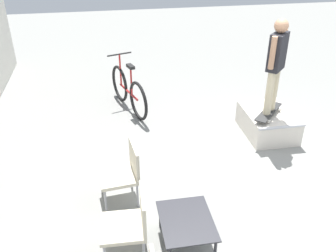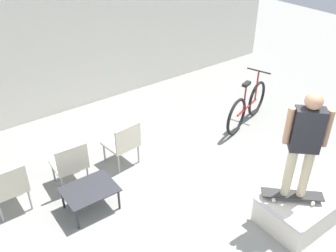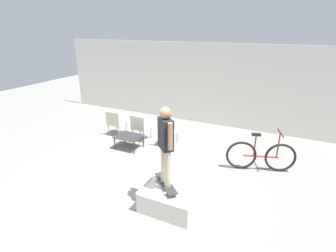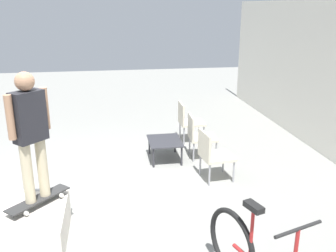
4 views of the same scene
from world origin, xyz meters
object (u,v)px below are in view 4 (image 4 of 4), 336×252
at_px(person_skater, 30,128).
at_px(patio_chair_right, 212,153).
at_px(skate_ramp_box, 33,226).
at_px(patio_chair_left, 188,120).
at_px(patio_chair_center, 198,134).
at_px(skateboard_on_ramp, 39,199).
at_px(coffee_table, 165,142).

height_order(person_skater, patio_chair_right, person_skater).
xyz_separation_m(skate_ramp_box, patio_chair_right, (-1.38, 2.72, 0.27)).
xyz_separation_m(patio_chair_left, patio_chair_center, (0.98, 0.00, 0.00)).
height_order(patio_chair_left, patio_chair_center, same).
distance_m(skateboard_on_ramp, coffee_table, 3.00).
relative_size(person_skater, patio_chair_center, 1.87).
bearing_deg(patio_chair_left, skate_ramp_box, 140.50).
height_order(patio_chair_left, patio_chair_right, same).
bearing_deg(skateboard_on_ramp, skate_ramp_box, 11.94).
relative_size(skate_ramp_box, patio_chair_left, 1.31).
distance_m(coffee_table, patio_chair_center, 0.68).
distance_m(skate_ramp_box, patio_chair_center, 3.63).
height_order(person_skater, patio_chair_left, person_skater).
bearing_deg(person_skater, patio_chair_left, -175.53).
height_order(person_skater, coffee_table, person_skater).
xyz_separation_m(coffee_table, patio_chair_center, (-0.00, 0.67, 0.14)).
bearing_deg(patio_chair_right, skate_ramp_box, 110.51).
distance_m(patio_chair_left, patio_chair_right, 1.98).
distance_m(person_skater, coffee_table, 3.20).
xyz_separation_m(person_skater, patio_chair_left, (-3.23, 2.64, -0.99)).
height_order(skate_ramp_box, patio_chair_right, patio_chair_right).
relative_size(skate_ramp_box, patio_chair_center, 1.31).
bearing_deg(skate_ramp_box, coffee_table, 139.11).
height_order(coffee_table, patio_chair_left, patio_chair_left).
bearing_deg(patio_chair_left, patio_chair_right, 179.54).
bearing_deg(skate_ramp_box, skateboard_on_ramp, 148.87).
bearing_deg(skateboard_on_ramp, person_skater, -46.94).
xyz_separation_m(person_skater, patio_chair_right, (-1.25, 2.64, -0.99)).
bearing_deg(patio_chair_right, coffee_table, 27.45).
bearing_deg(coffee_table, person_skater, -41.39).
xyz_separation_m(coffee_table, patio_chair_left, (-0.98, 0.67, 0.14)).
xyz_separation_m(skateboard_on_ramp, person_skater, (0.00, -0.00, 0.96)).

